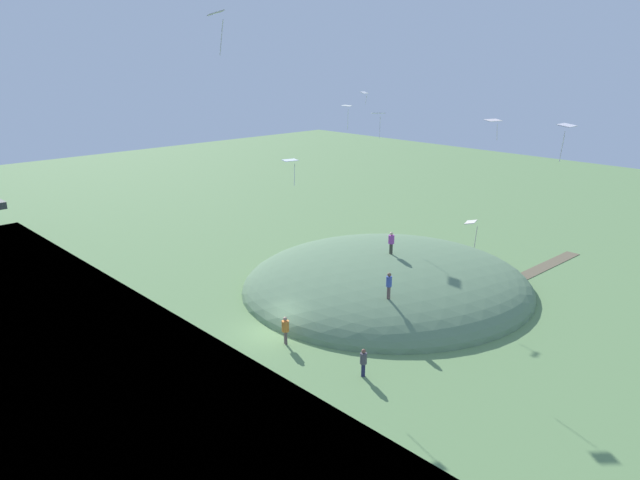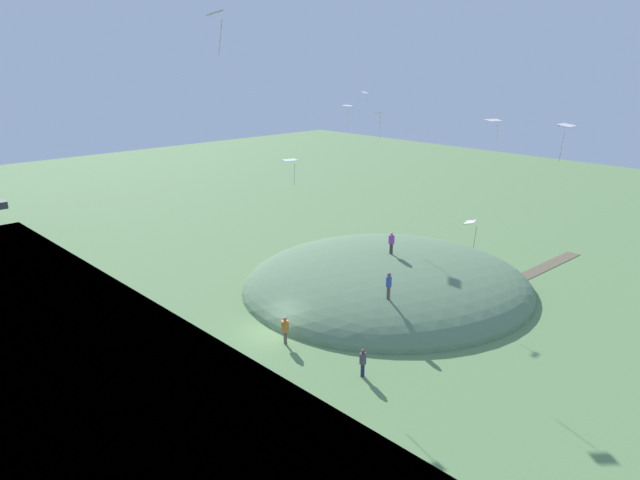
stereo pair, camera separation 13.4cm
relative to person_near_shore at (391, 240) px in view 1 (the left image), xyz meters
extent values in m
plane|color=#638950|center=(-11.71, 0.08, -3.77)|extent=(160.00, 160.00, 0.00)
ellipsoid|color=#5E7E59|center=(-0.11, 0.22, -3.77)|extent=(22.92, 22.10, 5.37)
cube|color=brown|center=(12.82, -6.25, -3.75)|extent=(11.42, 1.38, 0.04)
cube|color=#34342C|center=(0.00, 0.00, -0.67)|extent=(0.20, 0.28, 0.84)
cylinder|color=purple|center=(0.00, 0.00, 0.08)|extent=(0.57, 0.57, 0.66)
sphere|color=beige|center=(0.00, 0.00, 0.53)|extent=(0.25, 0.25, 0.25)
cube|color=brown|center=(-12.21, -1.80, -3.33)|extent=(0.23, 0.29, 0.88)
cylinder|color=orange|center=(-12.21, -1.80, -2.54)|extent=(0.61, 0.61, 0.70)
sphere|color=tan|center=(-12.21, -1.80, -2.06)|extent=(0.26, 0.26, 0.26)
cube|color=#222549|center=(-11.60, -7.79, -3.36)|extent=(0.22, 0.24, 0.81)
cylinder|color=#47454F|center=(-11.60, -7.79, -2.64)|extent=(0.55, 0.55, 0.64)
sphere|color=brown|center=(-11.60, -7.79, -2.19)|extent=(0.24, 0.24, 0.24)
cube|color=brown|center=(-5.72, -4.60, -1.31)|extent=(0.12, 0.21, 0.87)
cylinder|color=#3C53B1|center=(-5.72, -4.60, -0.53)|extent=(0.39, 0.39, 0.69)
sphere|color=brown|center=(-5.72, -4.60, -0.06)|extent=(0.26, 0.26, 0.26)
cube|color=white|center=(5.92, 8.51, 10.43)|extent=(0.79, 0.60, 0.18)
cylinder|color=white|center=(5.98, 8.32, 9.84)|extent=(0.13, 0.11, 0.82)
cube|color=white|center=(-9.66, -12.69, 5.85)|extent=(0.81, 0.68, 0.13)
cylinder|color=white|center=(-9.45, -12.90, 5.10)|extent=(0.20, 0.21, 1.14)
cube|color=white|center=(4.83, -4.96, 9.09)|extent=(1.32, 1.10, 0.10)
cylinder|color=white|center=(5.11, -5.20, 8.22)|extent=(0.15, 0.06, 1.17)
cube|color=white|center=(-8.92, 1.36, 7.03)|extent=(1.07, 0.87, 0.05)
cylinder|color=white|center=(-8.70, 1.19, 6.07)|extent=(0.20, 0.15, 1.44)
cube|color=white|center=(-1.36, 0.49, 9.61)|extent=(1.18, 1.15, 0.11)
cylinder|color=white|center=(-1.08, 0.56, 8.58)|extent=(0.09, 0.07, 1.58)
cube|color=white|center=(5.72, 10.42, 9.21)|extent=(1.35, 1.21, 0.08)
cylinder|color=white|center=(5.95, 10.47, 7.97)|extent=(0.30, 0.26, 1.90)
cube|color=white|center=(-5.59, -14.96, 10.29)|extent=(0.95, 0.67, 0.11)
cylinder|color=white|center=(-5.89, -14.99, 9.32)|extent=(0.18, 0.19, 1.48)
cube|color=white|center=(-18.99, -5.89, 15.10)|extent=(1.03, 1.15, 0.22)
cylinder|color=white|center=(-18.83, -5.98, 14.15)|extent=(0.24, 0.08, 1.41)
camera|label=1|loc=(-33.53, -27.32, 13.35)|focal=33.01mm
camera|label=2|loc=(-33.43, -27.41, 13.35)|focal=33.01mm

